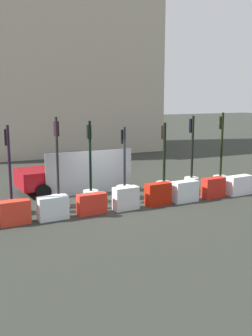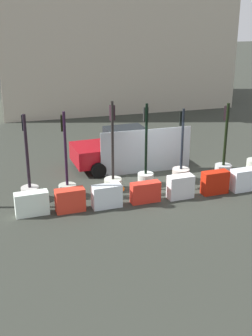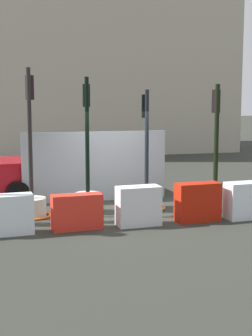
# 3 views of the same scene
# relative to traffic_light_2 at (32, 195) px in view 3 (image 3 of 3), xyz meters

# --- Properties ---
(ground_plane) EXTENTS (120.00, 120.00, 0.00)m
(ground_plane) POSITION_rel_traffic_light_2_xyz_m (2.24, -0.04, -0.53)
(ground_plane) COLOR #2E322A
(traffic_light_2) EXTENTS (0.91, 0.91, 3.54)m
(traffic_light_2) POSITION_rel_traffic_light_2_xyz_m (0.00, 0.00, 0.00)
(traffic_light_2) COLOR beige
(traffic_light_2) RESTS_ON ground_plane
(traffic_light_3) EXTENTS (0.64, 0.64, 3.35)m
(traffic_light_3) POSITION_rel_traffic_light_2_xyz_m (1.39, 0.13, 0.10)
(traffic_light_3) COLOR beige
(traffic_light_3) RESTS_ON ground_plane
(traffic_light_4) EXTENTS (0.99, 0.99, 3.05)m
(traffic_light_4) POSITION_rel_traffic_light_2_xyz_m (2.92, 0.14, -0.11)
(traffic_light_4) COLOR #B7ACA3
(traffic_light_4) RESTS_ON ground_plane
(traffic_light_5) EXTENTS (0.99, 0.99, 3.19)m
(traffic_light_5) POSITION_rel_traffic_light_2_xyz_m (4.75, -0.04, -0.02)
(traffic_light_5) COLOR #ACAEAF
(traffic_light_5) RESTS_ON ground_plane
(construction_barrier_2) EXTENTS (1.09, 0.50, 0.84)m
(construction_barrier_2) POSITION_rel_traffic_light_2_xyz_m (-0.60, -1.46, -0.11)
(construction_barrier_2) COLOR silver
(construction_barrier_2) RESTS_ON ground_plane
(construction_barrier_3) EXTENTS (1.12, 0.44, 0.78)m
(construction_barrier_3) POSITION_rel_traffic_light_2_xyz_m (0.87, -1.43, -0.15)
(construction_barrier_3) COLOR red
(construction_barrier_3) RESTS_ON ground_plane
(construction_barrier_4) EXTENTS (1.00, 0.51, 0.89)m
(construction_barrier_4) POSITION_rel_traffic_light_2_xyz_m (2.26, -1.43, -0.09)
(construction_barrier_4) COLOR silver
(construction_barrier_4) RESTS_ON ground_plane
(construction_barrier_5) EXTENTS (1.05, 0.48, 0.90)m
(construction_barrier_5) POSITION_rel_traffic_light_2_xyz_m (3.69, -1.40, -0.08)
(construction_barrier_5) COLOR #B21C0A
(construction_barrier_5) RESTS_ON ground_plane
(construction_barrier_6) EXTENTS (1.11, 0.54, 0.87)m
(construction_barrier_6) POSITION_rel_traffic_light_2_xyz_m (4.96, -1.43, -0.10)
(construction_barrier_6) COLOR silver
(construction_barrier_6) RESTS_ON ground_plane
(car_red_compact) EXTENTS (4.32, 2.46, 1.71)m
(car_red_compact) POSITION_rel_traffic_light_2_xyz_m (1.03, 2.52, 0.30)
(car_red_compact) COLOR #A40D16
(car_red_compact) RESTS_ON ground_plane
(building_main_facade) EXTENTS (16.04, 7.55, 12.48)m
(building_main_facade) POSITION_rel_traffic_light_2_xyz_m (3.84, 15.36, 5.72)
(building_main_facade) COLOR #B1A995
(building_main_facade) RESTS_ON ground_plane
(site_fence_panel) EXTENTS (4.01, 0.50, 1.93)m
(site_fence_panel) POSITION_rel_traffic_light_2_xyz_m (1.85, 1.45, 0.39)
(site_fence_panel) COLOR #95A0A8
(site_fence_panel) RESTS_ON ground_plane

